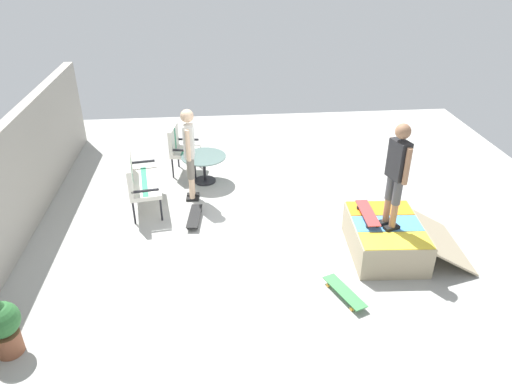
% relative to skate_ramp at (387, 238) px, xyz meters
% --- Properties ---
extents(ground_plane, '(12.00, 12.00, 0.10)m').
position_rel_skate_ramp_xyz_m(ground_plane, '(0.76, 1.92, -0.32)').
color(ground_plane, '#A8A8A3').
extents(back_wall_cinderblock, '(9.00, 0.20, 1.93)m').
position_rel_skate_ramp_xyz_m(back_wall_cinderblock, '(0.76, 5.92, 0.69)').
color(back_wall_cinderblock, '#9E998E').
rests_on(back_wall_cinderblock, ground_plane).
extents(skate_ramp, '(1.51, 1.87, 0.55)m').
position_rel_skate_ramp_xyz_m(skate_ramp, '(0.00, 0.00, 0.00)').
color(skate_ramp, tan).
rests_on(skate_ramp, ground_plane).
extents(patio_bench, '(1.32, 0.73, 1.02)m').
position_rel_skate_ramp_xyz_m(patio_bench, '(1.83, 4.09, 0.34)').
color(patio_bench, black).
rests_on(patio_bench, ground_plane).
extents(patio_chair_near_house, '(0.70, 0.64, 1.02)m').
position_rel_skate_ramp_xyz_m(patio_chair_near_house, '(3.24, 3.40, 0.34)').
color(patio_chair_near_house, black).
rests_on(patio_chair_near_house, ground_plane).
extents(patio_table, '(0.90, 0.90, 0.57)m').
position_rel_skate_ramp_xyz_m(patio_table, '(2.76, 2.90, 0.13)').
color(patio_table, black).
rests_on(patio_table, ground_plane).
extents(person_watching, '(0.48, 0.25, 1.79)m').
position_rel_skate_ramp_xyz_m(person_watching, '(2.07, 3.13, 0.79)').
color(person_watching, black).
rests_on(person_watching, ground_plane).
extents(person_skater, '(0.46, 0.31, 1.67)m').
position_rel_skate_ramp_xyz_m(person_skater, '(-0.08, 0.05, 1.25)').
color(person_skater, black).
rests_on(person_skater, skate_ramp).
extents(skateboard_by_bench, '(0.82, 0.28, 0.10)m').
position_rel_skate_ramp_xyz_m(skateboard_by_bench, '(1.25, 3.08, -0.19)').
color(skateboard_by_bench, black).
rests_on(skateboard_by_bench, ground_plane).
extents(skateboard_spare, '(0.82, 0.49, 0.10)m').
position_rel_skate_ramp_xyz_m(skateboard_spare, '(-0.99, 0.93, -0.19)').
color(skateboard_spare, '#3F8C4C').
rests_on(skateboard_spare, ground_plane).
extents(skateboard_on_ramp, '(0.80, 0.22, 0.10)m').
position_rel_skate_ramp_xyz_m(skateboard_on_ramp, '(0.19, 0.30, 0.36)').
color(skateboard_on_ramp, '#B23838').
rests_on(skateboard_on_ramp, skate_ramp).
extents(potted_plant, '(0.44, 0.44, 0.92)m').
position_rel_skate_ramp_xyz_m(potted_plant, '(-1.60, 5.27, 0.19)').
color(potted_plant, brown).
rests_on(potted_plant, ground_plane).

